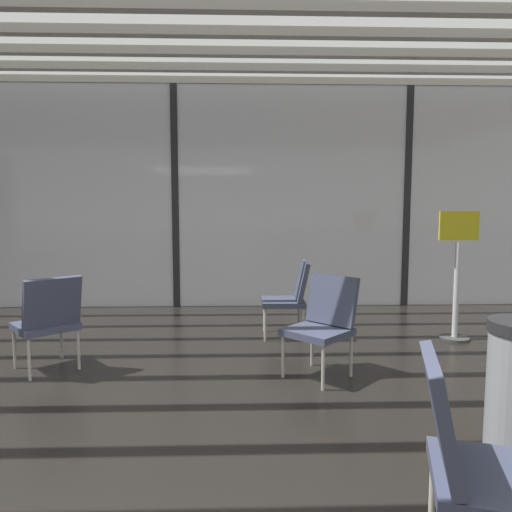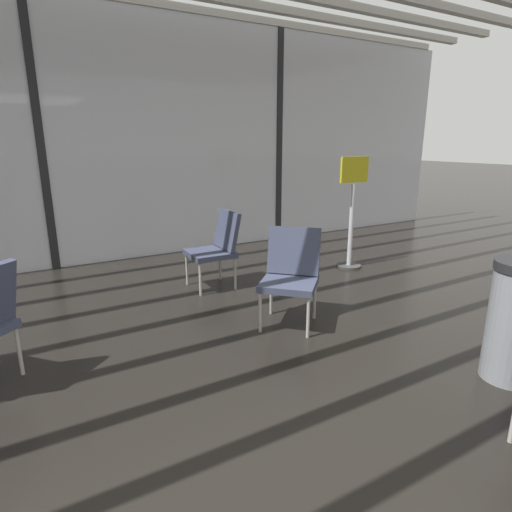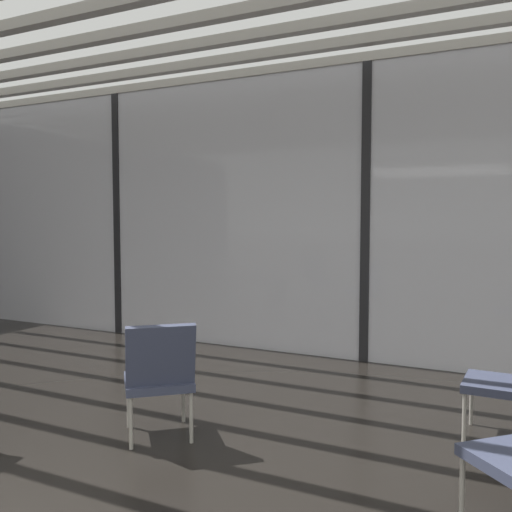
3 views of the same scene
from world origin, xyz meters
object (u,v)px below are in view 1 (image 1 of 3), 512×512
(lounge_chair_0, at_px, (324,319))
(lounge_chair_4, at_px, (48,317))
(lounge_chair_1, at_px, (474,455))
(lounge_chair_3, at_px, (291,294))
(info_sign, at_px, (457,280))
(parked_airplane, at_px, (163,183))

(lounge_chair_0, relative_size, lounge_chair_4, 1.00)
(lounge_chair_1, xyz_separation_m, lounge_chair_3, (-0.34, 3.46, 0.00))
(info_sign, bearing_deg, lounge_chair_0, -148.05)
(lounge_chair_1, bearing_deg, lounge_chair_4, 65.85)
(lounge_chair_4, bearing_deg, info_sign, 150.75)
(lounge_chair_3, bearing_deg, lounge_chair_4, -63.02)
(lounge_chair_1, distance_m, lounge_chair_4, 3.53)
(parked_airplane, xyz_separation_m, info_sign, (4.55, -7.71, -1.54))
(lounge_chair_0, xyz_separation_m, lounge_chair_3, (-0.15, 1.24, 0.00))
(parked_airplane, distance_m, lounge_chair_3, 8.17)
(lounge_chair_3, xyz_separation_m, lounge_chair_4, (-2.29, -1.09, 0.00))
(lounge_chair_0, bearing_deg, lounge_chair_3, 142.42)
(lounge_chair_0, height_order, lounge_chair_1, same)
(parked_airplane, height_order, lounge_chair_0, parked_airplane)
(lounge_chair_1, bearing_deg, parked_airplane, 33.49)
(parked_airplane, xyz_separation_m, lounge_chair_0, (2.88, -8.75, -1.73))
(lounge_chair_0, distance_m, info_sign, 1.98)
(parked_airplane, xyz_separation_m, lounge_chair_3, (2.72, -7.51, -1.73))
(info_sign, bearing_deg, lounge_chair_1, -114.61)
(info_sign, bearing_deg, lounge_chair_4, -167.75)
(lounge_chair_1, distance_m, info_sign, 3.59)
(lounge_chair_4, height_order, info_sign, info_sign)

